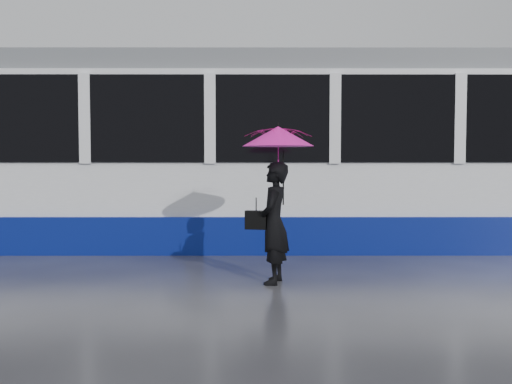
{
  "coord_description": "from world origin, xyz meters",
  "views": [
    {
      "loc": [
        1.02,
        -7.87,
        1.5
      ],
      "look_at": [
        1.03,
        -0.18,
        1.1
      ],
      "focal_mm": 40.0,
      "sensor_mm": 36.0,
      "label": 1
    }
  ],
  "objects": [
    {
      "name": "umbrella",
      "position": [
        1.3,
        -0.86,
        1.65
      ],
      "size": [
        1.04,
        1.04,
        1.02
      ],
      "rotation": [
        0.0,
        0.0,
        -0.19
      ],
      "color": "#F1147C",
      "rests_on": "ground"
    },
    {
      "name": "rails",
      "position": [
        0.0,
        2.5,
        0.01
      ],
      "size": [
        34.0,
        1.51,
        0.02
      ],
      "color": "#3F3D38",
      "rests_on": "ground"
    },
    {
      "name": "ground",
      "position": [
        0.0,
        0.0,
        0.0
      ],
      "size": [
        90.0,
        90.0,
        0.0
      ],
      "primitive_type": "plane",
      "color": "#29282D",
      "rests_on": "ground"
    },
    {
      "name": "tram",
      "position": [
        0.8,
        2.5,
        1.64
      ],
      "size": [
        26.0,
        2.56,
        3.35
      ],
      "color": "white",
      "rests_on": "ground"
    },
    {
      "name": "woman",
      "position": [
        1.25,
        -0.86,
        0.75
      ],
      "size": [
        0.46,
        0.61,
        1.5
      ],
      "primitive_type": "imported",
      "rotation": [
        0.0,
        0.0,
        -1.76
      ],
      "color": "black",
      "rests_on": "ground"
    },
    {
      "name": "handbag",
      "position": [
        1.03,
        -0.84,
        0.79
      ],
      "size": [
        0.29,
        0.17,
        0.41
      ],
      "rotation": [
        0.0,
        0.0,
        -0.19
      ],
      "color": "black",
      "rests_on": "ground"
    }
  ]
}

